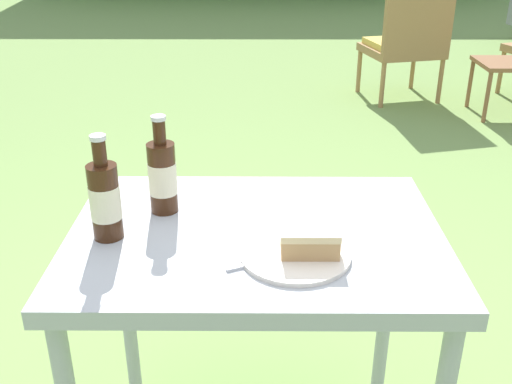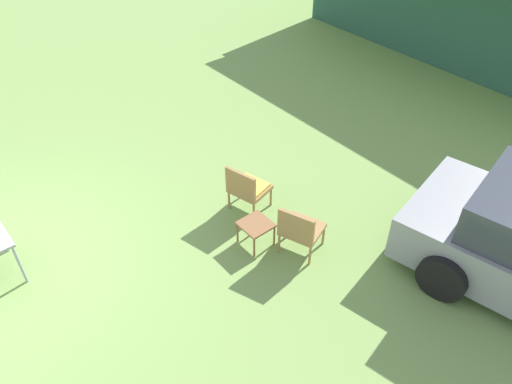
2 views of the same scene
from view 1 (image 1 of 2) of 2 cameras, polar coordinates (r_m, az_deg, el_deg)
wicker_chair_cushioned at (r=4.95m, az=14.08°, el=13.61°), size 0.66×0.63×0.84m
garden_side_table at (r=4.82m, az=22.90°, el=10.76°), size 0.44×0.43×0.40m
patio_table at (r=1.39m, az=-0.02°, el=-6.81°), size 0.84×0.61×0.73m
cake_on_plate at (r=1.24m, az=4.40°, el=-5.37°), size 0.23×0.23×0.07m
cola_bottle_near at (r=1.42m, az=-8.90°, el=1.56°), size 0.07×0.07×0.24m
cola_bottle_far at (r=1.32m, az=-14.19°, el=-0.68°), size 0.07×0.07×0.24m
fork at (r=1.24m, az=1.42°, el=-6.46°), size 0.18×0.09×0.01m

